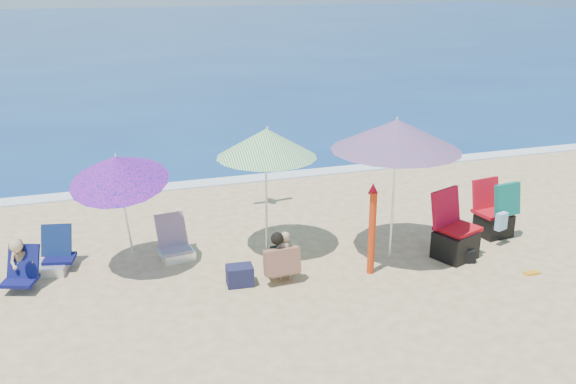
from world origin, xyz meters
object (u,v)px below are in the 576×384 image
object	(u,v)px
chair_navy	(54,260)
camp_chair_left	(454,238)
furled_umbrella	(372,225)
person_left	(21,264)
camp_chair_right	(495,216)
umbrella_blue	(117,169)
chair_rainbow	(175,247)
umbrella_striped	(267,143)
umbrella_turquoise	(396,135)
person_center	(283,258)

from	to	relation	value
chair_navy	camp_chair_left	size ratio (longest dim) A/B	0.67
furled_umbrella	person_left	bearing A→B (deg)	167.42
camp_chair_right	furled_umbrella	bearing A→B (deg)	-166.18
umbrella_blue	chair_rainbow	bearing A→B (deg)	17.79
umbrella_blue	person_left	world-z (taller)	umbrella_blue
camp_chair_right	umbrella_striped	bearing A→B (deg)	171.78
umbrella_striped	person_left	xyz separation A→B (m)	(-3.76, -0.10, -1.48)
umbrella_turquoise	umbrella_blue	xyz separation A→B (m)	(-4.13, 0.78, -0.39)
umbrella_turquoise	camp_chair_left	size ratio (longest dim) A/B	2.13
chair_navy	person_center	size ratio (longest dim) A/B	0.91
umbrella_blue	umbrella_turquoise	bearing A→B (deg)	-10.76
furled_umbrella	camp_chair_left	bearing A→B (deg)	4.25
furled_umbrella	person_center	xyz separation A→B (m)	(-1.37, 0.13, -0.41)
chair_rainbow	chair_navy	bearing A→B (deg)	176.38
umbrella_striped	chair_rainbow	world-z (taller)	umbrella_striped
umbrella_blue	chair_rainbow	size ratio (longest dim) A/B	2.94
chair_navy	umbrella_striped	bearing A→B (deg)	-6.20
chair_navy	camp_chair_left	bearing A→B (deg)	-13.51
umbrella_turquoise	camp_chair_right	distance (m)	2.71
umbrella_striped	furled_umbrella	size ratio (longest dim) A/B	1.47
person_center	chair_rainbow	bearing A→B (deg)	136.21
umbrella_striped	chair_rainbow	distance (m)	2.25
camp_chair_left	person_center	world-z (taller)	camp_chair_left
umbrella_blue	chair_rainbow	distance (m)	1.69
umbrella_blue	chair_navy	distance (m)	1.85
umbrella_striped	person_center	world-z (taller)	umbrella_striped
camp_chair_right	person_left	xyz separation A→B (m)	(-7.72, 0.47, 0.01)
umbrella_striped	chair_rainbow	size ratio (longest dim) A/B	3.11
umbrella_turquoise	chair_rainbow	distance (m)	3.95
camp_chair_right	umbrella_blue	bearing A→B (deg)	174.87
chair_rainbow	person_center	size ratio (longest dim) A/B	0.86
furled_umbrella	camp_chair_left	size ratio (longest dim) A/B	1.33
umbrella_turquoise	chair_navy	world-z (taller)	umbrella_turquoise
umbrella_turquoise	furled_umbrella	size ratio (longest dim) A/B	1.60
furled_umbrella	umbrella_turquoise	bearing A→B (deg)	38.29
camp_chair_left	chair_rainbow	bearing A→B (deg)	162.41
chair_navy	camp_chair_right	world-z (taller)	camp_chair_right
furled_umbrella	chair_navy	world-z (taller)	furled_umbrella
person_left	umbrella_turquoise	bearing A→B (deg)	-7.04
person_center	furled_umbrella	bearing A→B (deg)	-5.51
umbrella_striped	camp_chair_right	distance (m)	4.27
person_left	umbrella_blue	bearing A→B (deg)	3.63
person_center	person_left	world-z (taller)	person_left
camp_chair_left	umbrella_blue	bearing A→B (deg)	167.78
chair_rainbow	person_left	size ratio (longest dim) A/B	0.83
furled_umbrella	chair_rainbow	distance (m)	3.20
umbrella_blue	person_left	bearing A→B (deg)	-176.37
umbrella_turquoise	umbrella_blue	distance (m)	4.22
umbrella_blue	chair_navy	size ratio (longest dim) A/B	2.77
chair_navy	camp_chair_right	size ratio (longest dim) A/B	0.71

